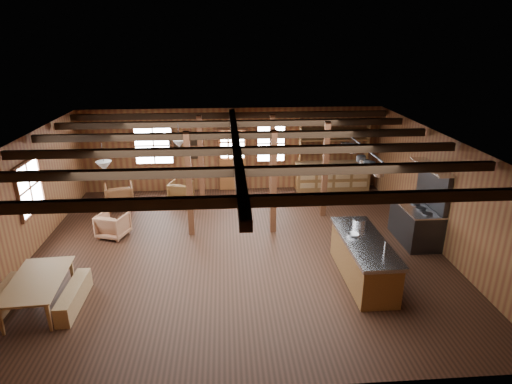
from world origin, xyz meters
TOP-DOWN VIEW (x-y plane):
  - room at (0.00, 0.00)m, footprint 10.04×9.04m
  - ceiling_joists at (0.00, 0.18)m, footprint 9.80×8.82m
  - timber_posts at (0.52, 2.08)m, footprint 3.95×2.35m
  - back_door at (0.00, 4.45)m, footprint 1.02×0.08m
  - window_back_left at (-2.60, 4.46)m, footprint 1.32×0.06m
  - window_back_right at (1.30, 4.46)m, footprint 1.02×0.06m
  - window_left at (-4.96, 0.50)m, footprint 0.14×1.24m
  - notice_boards at (-1.50, 4.46)m, footprint 1.08×0.03m
  - back_counter at (3.40, 4.20)m, footprint 2.55×0.60m
  - pendant_lamps at (-2.25, 1.00)m, footprint 1.86×2.36m
  - pot_rack at (3.01, 0.30)m, footprint 0.37×3.00m
  - kitchen_island at (2.68, -1.54)m, footprint 0.90×2.51m
  - step_stool at (3.00, -0.38)m, footprint 0.45×0.36m
  - commercial_range at (4.65, 0.17)m, footprint 0.84×1.64m
  - dining_table at (-3.90, -2.09)m, footprint 1.10×1.83m
  - bench_wall at (-4.65, -2.09)m, footprint 0.27×1.46m
  - bench_aisle at (-3.30, -2.09)m, footprint 0.28×1.49m
  - armchair_a at (-3.53, 3.02)m, footprint 1.00×1.02m
  - armchair_b at (-1.70, 3.51)m, footprint 0.83×0.85m
  - armchair_c at (-3.25, 1.00)m, footprint 0.90×0.91m
  - counter_pot at (2.76, -0.83)m, footprint 0.29×0.29m
  - bowl at (2.47, -1.33)m, footprint 0.27×0.27m

SIDE VIEW (x-z plane):
  - step_stool at x=3.00m, z-range 0.00..0.35m
  - bench_wall at x=-4.65m, z-range 0.00..0.40m
  - bench_aisle at x=-3.30m, z-range 0.00..0.41m
  - dining_table at x=-3.90m, z-range 0.00..0.62m
  - armchair_b at x=-1.70m, z-range 0.00..0.63m
  - armchair_c at x=-3.25m, z-range 0.00..0.66m
  - armchair_a at x=-3.53m, z-range 0.00..0.77m
  - kitchen_island at x=2.68m, z-range -0.12..1.08m
  - back_counter at x=3.40m, z-range -0.62..1.83m
  - commercial_range at x=4.65m, z-range -0.36..1.66m
  - back_door at x=0.00m, z-range -0.19..1.96m
  - bowl at x=2.47m, z-range 0.94..1.00m
  - counter_pot at x=2.76m, z-range 0.94..1.11m
  - room at x=0.00m, z-range -0.02..2.82m
  - timber_posts at x=0.52m, z-range 0.00..2.80m
  - window_back_left at x=-2.60m, z-range 0.94..2.26m
  - window_back_right at x=1.30m, z-range 0.94..2.26m
  - window_left at x=-4.96m, z-range 0.94..2.26m
  - notice_boards at x=-1.50m, z-range 1.19..2.09m
  - pendant_lamps at x=-2.25m, z-range 1.92..2.58m
  - pot_rack at x=3.01m, z-range 2.06..2.51m
  - ceiling_joists at x=0.00m, z-range 2.59..2.77m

